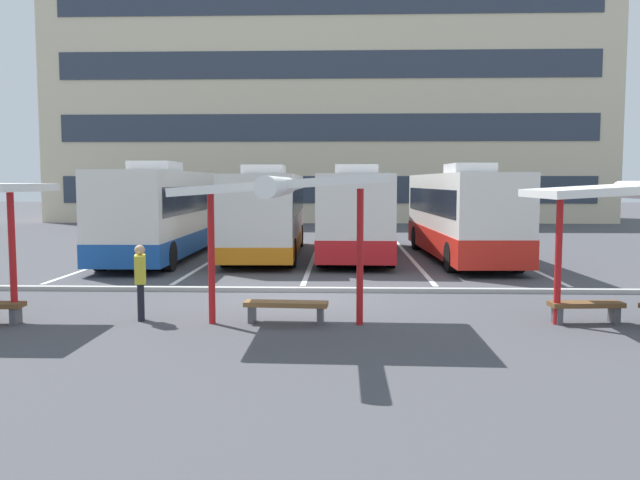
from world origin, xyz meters
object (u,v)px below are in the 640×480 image
(coach_bus_1, at_px, (267,214))
(coach_bus_2, at_px, (357,214))
(bench_2, at_px, (286,307))
(bench_3, at_px, (586,308))
(waiting_passenger_1, at_px, (140,277))
(coach_bus_3, at_px, (460,216))
(coach_bus_0, at_px, (166,213))
(waiting_shelter_1, at_px, (284,188))

(coach_bus_1, height_order, coach_bus_2, coach_bus_2)
(coach_bus_1, bearing_deg, bench_2, -81.74)
(bench_3, distance_m, waiting_passenger_1, 9.36)
(coach_bus_2, bearing_deg, coach_bus_3, -15.95)
(waiting_passenger_1, bearing_deg, bench_2, -2.30)
(coach_bus_1, bearing_deg, coach_bus_3, -7.35)
(coach_bus_2, bearing_deg, bench_3, -70.26)
(coach_bus_0, distance_m, coach_bus_2, 7.50)
(coach_bus_1, relative_size, waiting_passenger_1, 6.50)
(coach_bus_0, xyz_separation_m, coach_bus_1, (3.89, 0.60, -0.03))
(coach_bus_3, bearing_deg, bench_3, -87.01)
(waiting_shelter_1, bearing_deg, coach_bus_1, 98.01)
(coach_bus_1, relative_size, bench_3, 6.81)
(coach_bus_0, relative_size, waiting_shelter_1, 2.28)
(waiting_shelter_1, relative_size, bench_2, 2.87)
(coach_bus_1, bearing_deg, bench_3, -56.92)
(coach_bus_0, height_order, coach_bus_3, coach_bus_0)
(coach_bus_1, bearing_deg, coach_bus_2, 2.42)
(waiting_shelter_1, height_order, bench_3, waiting_shelter_1)
(bench_3, bearing_deg, waiting_passenger_1, -179.73)
(coach_bus_0, bearing_deg, waiting_shelter_1, -65.14)
(waiting_shelter_1, bearing_deg, waiting_passenger_1, 170.59)
(waiting_shelter_1, xyz_separation_m, bench_3, (6.24, 0.56, -2.49))
(coach_bus_1, xyz_separation_m, waiting_shelter_1, (1.82, -12.93, 1.14))
(coach_bus_0, distance_m, waiting_passenger_1, 12.13)
(coach_bus_2, distance_m, coach_bus_3, 4.05)
(bench_2, bearing_deg, waiting_passenger_1, 177.70)
(bench_3, bearing_deg, coach_bus_0, 135.43)
(coach_bus_2, relative_size, bench_2, 6.02)
(waiting_shelter_1, relative_size, bench_3, 3.29)
(bench_2, bearing_deg, coach_bus_3, 64.02)
(coach_bus_3, bearing_deg, waiting_shelter_1, -115.24)
(coach_bus_2, height_order, bench_2, coach_bus_2)
(coach_bus_3, distance_m, waiting_passenger_1, 14.43)
(bench_2, bearing_deg, bench_3, 1.54)
(coach_bus_2, height_order, waiting_passenger_1, coach_bus_2)
(coach_bus_2, xyz_separation_m, waiting_passenger_1, (-4.84, -12.57, -0.72))
(waiting_shelter_1, bearing_deg, bench_2, 90.00)
(bench_3, bearing_deg, bench_2, -178.46)
(coach_bus_1, xyz_separation_m, bench_2, (1.82, -12.54, -1.34))
(coach_bus_0, relative_size, waiting_passenger_1, 7.16)
(coach_bus_0, distance_m, coach_bus_3, 11.36)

